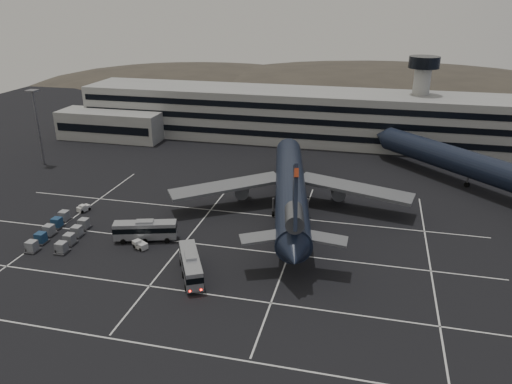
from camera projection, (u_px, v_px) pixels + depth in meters
The scene contains 12 objects.
ground at pixel (211, 258), 79.85m from camera, with size 260.00×260.00×0.00m, color black.
lane_markings at pixel (218, 256), 80.29m from camera, with size 90.00×55.62×0.01m.
terminal at pixel (279, 115), 142.08m from camera, with size 125.00×26.00×24.00m.
hills at pixel (363, 111), 233.75m from camera, with size 352.00×180.00×44.00m.
lightpole_left at pixel (36, 117), 119.01m from camera, with size 2.40×2.40×18.28m.
trijet_main at pixel (291, 188), 93.98m from camera, with size 46.58×57.41×18.08m.
trijet_far at pixel (474, 165), 106.02m from camera, with size 44.41×44.87×18.08m.
bus_near at pixel (191, 264), 73.88m from camera, with size 7.09×10.68×3.78m.
bus_far at pixel (145, 230), 84.69m from camera, with size 10.84×5.41×3.74m.
tug_a at pixel (83, 208), 96.54m from camera, with size 2.13×2.66×1.50m.
tug_b at pixel (141, 245), 82.44m from camera, with size 2.84×2.47×1.57m.
uld_cluster at pixel (60, 232), 86.24m from camera, with size 9.02×14.38×1.86m.
Camera 1 is at (23.57, -66.49, 39.54)m, focal length 35.00 mm.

